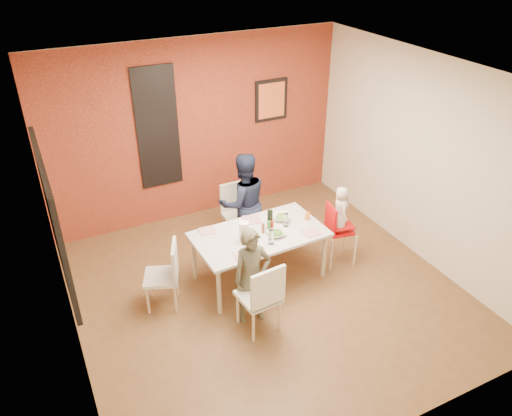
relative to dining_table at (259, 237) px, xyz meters
name	(u,v)px	position (x,y,z in m)	size (l,w,h in m)	color
ground	(267,291)	(-0.05, -0.30, -0.62)	(4.50, 4.50, 0.00)	brown
ceiling	(269,77)	(-0.05, -0.30, 2.08)	(4.50, 4.50, 0.02)	silver
wall_back	(197,131)	(-0.05, 1.95, 0.73)	(4.50, 0.02, 2.70)	beige
wall_front	(402,324)	(-0.05, -2.55, 0.73)	(4.50, 0.02, 2.70)	beige
wall_left	(57,248)	(-2.30, -0.30, 0.73)	(0.02, 4.50, 2.70)	beige
wall_right	(422,160)	(2.20, -0.30, 0.73)	(0.02, 4.50, 2.70)	beige
brick_accent_wall	(198,131)	(-0.05, 1.93, 0.73)	(4.50, 0.02, 2.70)	maroon
picture_window_frame	(54,219)	(-2.27, -0.10, 0.93)	(0.05, 1.70, 1.30)	black
picture_window_pane	(55,219)	(-2.25, -0.10, 0.93)	(0.02, 1.55, 1.15)	black
glassblock_strip	(157,128)	(-0.65, 1.91, 0.88)	(0.55, 0.03, 1.70)	silver
glassblock_surround	(158,128)	(-0.65, 1.91, 0.88)	(0.60, 0.03, 1.76)	black
art_print_frame	(271,100)	(1.15, 1.91, 1.03)	(0.54, 0.03, 0.64)	black
art_print_canvas	(272,100)	(1.15, 1.89, 1.03)	(0.44, 0.01, 0.54)	orange
dining_table	(259,237)	(0.00, 0.00, 0.00)	(1.66, 0.96, 0.68)	silver
chair_near	(262,295)	(-0.40, -0.88, -0.11)	(0.46, 0.46, 0.91)	white
chair_far	(237,210)	(0.12, 0.96, -0.13)	(0.40, 0.40, 0.87)	white
chair_left	(167,272)	(-1.20, 0.02, -0.14)	(0.51, 0.51, 0.84)	silver
high_chair	(337,228)	(1.07, -0.14, -0.09)	(0.43, 0.43, 0.88)	red
child_near	(252,276)	(-0.41, -0.64, -0.02)	(0.44, 0.29, 1.20)	#504C39
child_far	(243,203)	(0.12, 0.72, 0.10)	(0.70, 0.54, 1.43)	black
toddler	(340,209)	(1.09, -0.15, 0.21)	(0.30, 0.19, 0.61)	beige
plate_near_left	(244,256)	(-0.37, -0.35, 0.07)	(0.22, 0.22, 0.01)	white
plate_far_mid	(252,220)	(0.06, 0.32, 0.07)	(0.22, 0.22, 0.01)	silver
plate_near_right	(311,232)	(0.58, -0.27, 0.07)	(0.20, 0.20, 0.01)	white
plate_far_left	(207,231)	(-0.56, 0.33, 0.07)	(0.20, 0.20, 0.01)	white
salad_bowl_a	(277,234)	(0.17, -0.14, 0.09)	(0.22, 0.22, 0.05)	white
salad_bowl_b	(282,217)	(0.41, 0.17, 0.09)	(0.24, 0.24, 0.06)	white
wine_bottle	(270,220)	(0.16, 0.02, 0.19)	(0.07, 0.07, 0.27)	black
wine_glass_a	(271,237)	(0.03, -0.26, 0.15)	(0.07, 0.07, 0.19)	white
wine_glass_b	(286,220)	(0.38, 0.00, 0.15)	(0.06, 0.06, 0.18)	white
paper_towel_roll	(244,232)	(-0.24, -0.08, 0.19)	(0.12, 0.12, 0.27)	white
condiment_red	(272,226)	(0.17, -0.02, 0.13)	(0.04, 0.04, 0.14)	red
condiment_green	(269,227)	(0.12, -0.02, 0.14)	(0.04, 0.04, 0.15)	#3B7C29
condiment_brown	(263,228)	(0.05, -0.01, 0.13)	(0.04, 0.04, 0.14)	brown
sippy_cup	(307,216)	(0.70, 0.02, 0.11)	(0.06, 0.06, 0.10)	orange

